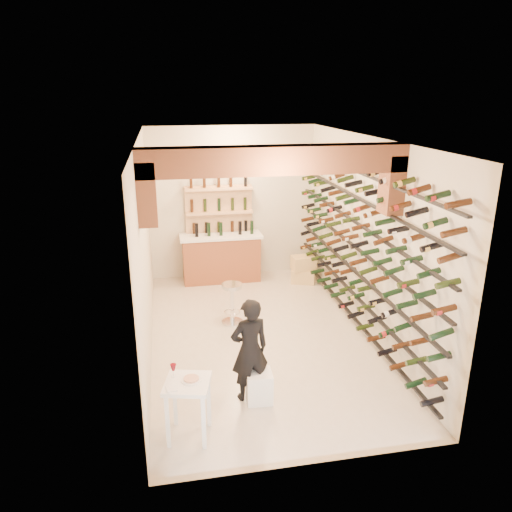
{
  "coord_description": "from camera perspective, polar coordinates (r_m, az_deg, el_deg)",
  "views": [
    {
      "loc": [
        -1.42,
        -7.16,
        3.85
      ],
      "look_at": [
        0.0,
        0.3,
        1.3
      ],
      "focal_mm": 34.52,
      "sensor_mm": 36.0,
      "label": 1
    }
  ],
  "objects": [
    {
      "name": "ground",
      "position": [
        8.26,
        0.4,
        -9.24
      ],
      "size": [
        6.0,
        6.0,
        0.0
      ],
      "primitive_type": "plane",
      "color": "beige",
      "rests_on": "ground"
    },
    {
      "name": "room_shell",
      "position": [
        7.23,
        0.84,
        5.76
      ],
      "size": [
        3.52,
        6.02,
        3.21
      ],
      "color": "beige",
      "rests_on": "ground"
    },
    {
      "name": "wine_rack",
      "position": [
        8.08,
        11.13,
        1.65
      ],
      "size": [
        0.32,
        5.7,
        2.56
      ],
      "color": "black",
      "rests_on": "ground"
    },
    {
      "name": "back_counter",
      "position": [
        10.42,
        -4.04,
        -0.05
      ],
      "size": [
        1.7,
        0.62,
        1.29
      ],
      "color": "brown",
      "rests_on": "ground"
    },
    {
      "name": "back_shelving",
      "position": [
        10.46,
        -4.28,
        3.66
      ],
      "size": [
        1.4,
        0.31,
        2.73
      ],
      "color": "tan",
      "rests_on": "ground"
    },
    {
      "name": "tasting_table",
      "position": [
        5.87,
        -7.94,
        -15.3
      ],
      "size": [
        0.61,
        0.61,
        0.89
      ],
      "rotation": [
        0.0,
        0.0,
        -0.23
      ],
      "color": "white",
      "rests_on": "ground"
    },
    {
      "name": "white_stool",
      "position": [
        6.62,
        0.37,
        -14.86
      ],
      "size": [
        0.35,
        0.35,
        0.41
      ],
      "primitive_type": "cube",
      "rotation": [
        0.0,
        0.0,
        -0.06
      ],
      "color": "white",
      "rests_on": "ground"
    },
    {
      "name": "person",
      "position": [
        6.42,
        -0.75,
        -10.81
      ],
      "size": [
        0.58,
        0.44,
        1.41
      ],
      "primitive_type": "imported",
      "rotation": [
        0.0,
        0.0,
        3.36
      ],
      "color": "black",
      "rests_on": "ground"
    },
    {
      "name": "chrome_barstool",
      "position": [
        8.53,
        -2.79,
        -5.18
      ],
      "size": [
        0.37,
        0.37,
        0.73
      ],
      "rotation": [
        0.0,
        0.0,
        0.05
      ],
      "color": "silver",
      "rests_on": "ground"
    },
    {
      "name": "crate_lower",
      "position": [
        10.45,
        5.48,
        -2.28
      ],
      "size": [
        0.58,
        0.49,
        0.29
      ],
      "primitive_type": "cube",
      "rotation": [
        0.0,
        0.0,
        -0.35
      ],
      "color": "tan",
      "rests_on": "ground"
    },
    {
      "name": "crate_upper",
      "position": [
        10.35,
        5.52,
        -0.79
      ],
      "size": [
        0.5,
        0.36,
        0.28
      ],
      "primitive_type": "cube",
      "rotation": [
        0.0,
        0.0,
        0.05
      ],
      "color": "tan",
      "rests_on": "crate_lower"
    }
  ]
}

